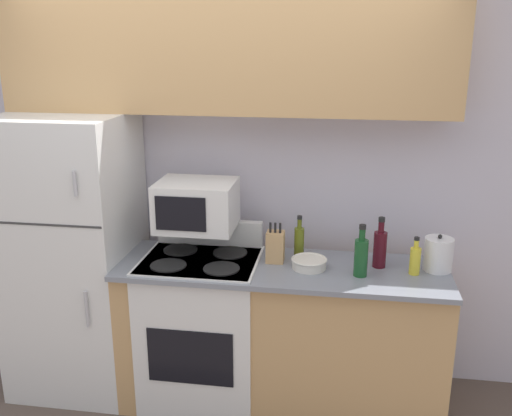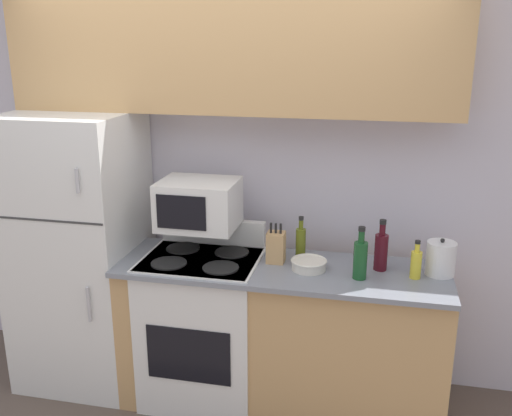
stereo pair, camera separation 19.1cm
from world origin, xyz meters
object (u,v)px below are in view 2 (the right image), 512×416
Objects in this scene: bottle_wine_red at (381,250)px; bowl at (309,264)px; bottle_olive_oil at (301,242)px; bottle_cooking_spray at (416,263)px; knife_block at (276,247)px; microwave at (199,204)px; bottle_wine_green at (360,258)px; stove at (203,326)px; refrigerator at (80,250)px; kettle at (441,258)px.

bowl is at bearing -167.72° from bottle_wine_red.
bottle_wine_red reaches higher than bowl.
bottle_olive_oil is 1.18× the size of bottle_cooking_spray.
bottle_wine_red is at bearing 1.43° from knife_block.
bottle_wine_green is (0.97, -0.17, -0.20)m from microwave.
bowl is at bearing 167.83° from bottle_wine_green.
bottle_cooking_spray is (0.59, 0.01, 0.05)m from bowl.
bottle_cooking_spray is at bearing -0.22° from stove.
kettle is at bearing -0.22° from refrigerator.
microwave is (-0.04, 0.09, 0.76)m from stove.
bottle_olive_oil is 0.43m from bottle_wine_green.
refrigerator is at bearing 174.36° from stove.
stove is at bearing 178.87° from bowl.
bottle_wine_green reaches higher than bottle_cooking_spray.
microwave reaches higher than knife_block.
bottle_wine_green reaches higher than kettle.
stove is at bearing -164.61° from bottle_olive_oil.
kettle is (0.33, 0.00, -0.02)m from bottle_wine_red.
refrigerator reaches higher than microwave.
knife_block is 0.81× the size of bottle_wine_green.
bottle_wine_red reaches higher than knife_block.
knife_block is 0.81× the size of bottle_wine_red.
microwave is at bearing 175.72° from bottle_cooking_spray.
kettle is at bearing 0.99° from knife_block.
bottle_wine_green is (0.36, -0.23, 0.02)m from bottle_olive_oil.
stove is 1.48m from kettle.
bottle_wine_red reaches higher than kettle.
bottle_wine_red is 0.33m from kettle.
stove is at bearing 175.42° from bottle_wine_green.
kettle is (2.22, -0.01, 0.14)m from refrigerator.
kettle is at bearing 0.18° from bottle_wine_red.
knife_block is 0.80m from bottle_cooking_spray.
bottle_cooking_spray reaches higher than bowl.
bottle_cooking_spray is (0.80, -0.06, -0.01)m from knife_block.
kettle is at bearing -0.63° from microwave.
refrigerator is at bearing 178.90° from knife_block.
bottle_wine_green is at bearing -161.06° from kettle.
stove is at bearing -176.88° from kettle.
refrigerator is 1.90m from bottle_wine_red.
bottle_olive_oil reaches higher than stove.
microwave reaches higher than bottle_cooking_spray.
bottle_wine_red is at bearing -179.82° from kettle.
bowl is (0.21, -0.07, -0.06)m from knife_block.
stove is at bearing 179.78° from bottle_cooking_spray.
microwave reaches higher than bottle_wine_red.
stove is 1.35m from bottle_cooking_spray.
stove is 4.24× the size of bottle_olive_oil.
refrigerator is 3.85× the size of microwave.
refrigerator is 1.61× the size of stove.
kettle is (0.44, 0.15, -0.02)m from bottle_wine_green.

